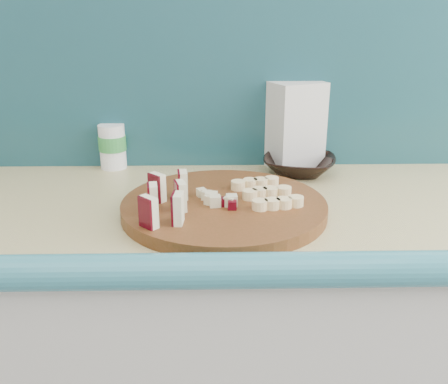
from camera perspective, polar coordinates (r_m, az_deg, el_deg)
The scene contains 10 objects.
kitchen_counter at distance 1.32m, azimuth -0.66°, elevation -19.87°, with size 2.20×0.63×0.91m.
backsplash at distance 1.31m, azimuth -0.93°, elevation 13.76°, with size 2.20×0.02×0.50m, color teal.
cutting_board at distance 1.03m, azimuth -0.00°, elevation -1.73°, with size 0.42×0.42×0.03m, color #4A2B10.
apple_wedges at distance 0.97m, azimuth -6.58°, elevation -0.62°, with size 0.08×0.18×0.06m.
apple_chunks at distance 1.01m, azimuth -1.42°, elevation -0.66°, with size 0.06×0.07×0.02m.
banana_slices at distance 1.05m, azimuth 4.76°, elevation -0.06°, with size 0.14×0.17×0.02m.
brown_bowl at distance 1.29m, azimuth 8.59°, elevation 3.07°, with size 0.18×0.18×0.04m, color black.
flour_bag at distance 1.32m, azimuth 8.22°, elevation 7.53°, with size 0.13×0.09×0.22m, color silver.
canister at distance 1.34m, azimuth -12.63°, elevation 5.20°, with size 0.07×0.07×0.12m.
banana_peel at distance 1.16m, azimuth 2.09°, elevation 0.35°, with size 0.19×0.17×0.01m.
Camera 1 is at (0.09, 0.49, 1.31)m, focal length 40.00 mm.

